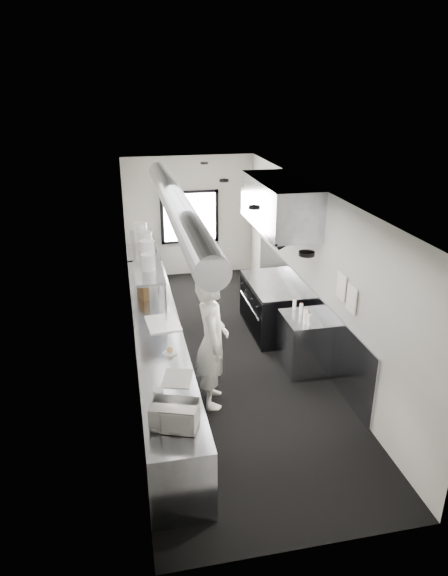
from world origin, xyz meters
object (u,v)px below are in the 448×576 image
prep_counter (159,351)px  bottle_station (304,343)px  cutting_board (163,323)px  plate_stack_b (147,250)px  plate_stack_a (148,262)px  line_cook (212,342)px  small_plate (170,353)px  pass_shelf (146,255)px  range (272,307)px  squeeze_bottle_d (301,309)px  squeeze_bottle_a (309,320)px  deli_tub_b (158,393)px  knife_block (143,291)px  squeeze_bottle_b (305,317)px  deli_tub_a (161,404)px  squeeze_bottle_e (294,304)px  plate_stack_c (145,241)px  plate_stack_d (141,232)px  microwave (175,415)px  squeeze_bottle_c (306,314)px  exhaust_hood (279,204)px  far_work_table (144,270)px

prep_counter → bottle_station: 2.31m
cutting_board → plate_stack_b: 1.43m
bottle_station → plate_stack_a: (-2.35, 0.84, 1.25)m
line_cook → small_plate: (-0.59, -0.07, -0.07)m
bottle_station → small_plate: (-2.20, -0.70, 0.46)m
pass_shelf → plate_stack_a: plate_stack_a is taller
range → squeeze_bottle_d: squeeze_bottle_d is taller
range → squeeze_bottle_a: 1.75m
deli_tub_b → knife_block: (-0.00, 2.96, 0.09)m
squeeze_bottle_b → deli_tub_b: bearing=-147.8°
squeeze_bottle_a → bottle_station: bearing=81.1°
prep_counter → deli_tub_a: bearing=-93.4°
bottle_station → knife_block: bearing=152.4°
squeeze_bottle_b → squeeze_bottle_e: size_ratio=1.14×
plate_stack_c → squeeze_bottle_b: plate_stack_c is taller
deli_tub_b → plate_stack_d: (0.06, 4.09, 0.80)m
prep_counter → bottle_station: size_ratio=6.67×
prep_counter → microwave: size_ratio=13.05×
microwave → squeeze_bottle_d: size_ratio=2.70×
bottle_station → plate_stack_a: size_ratio=3.46×
small_plate → plate_stack_a: (-0.15, 1.54, 0.79)m
microwave → squeeze_bottle_b: bearing=62.5°
knife_block → squeeze_bottle_c: (2.43, -1.33, -0.05)m
pass_shelf → range: 2.49m
bottle_station → microwave: microwave is taller
plate_stack_b → exhaust_hood: bearing=0.1°
squeeze_bottle_c → squeeze_bottle_d: (-0.01, 0.19, 0.00)m
knife_block → plate_stack_d: size_ratio=0.75×
plate_stack_c → squeeze_bottle_e: 2.83m
far_work_table → deli_tub_a: (-0.13, -5.82, 0.50)m
knife_block → range: bearing=-19.7°
squeeze_bottle_d → plate_stack_d: bearing=136.1°
prep_counter → pass_shelf: pass_shelf is taller
deli_tub_b → squeeze_bottle_b: bearing=32.2°
squeeze_bottle_b → squeeze_bottle_e: bearing=89.2°
exhaust_hood → squeeze_bottle_b: size_ratio=11.27×
small_plate → squeeze_bottle_c: bearing=16.6°
exhaust_hood → far_work_table: exhaust_hood is taller
microwave → plate_stack_b: (-0.01, 3.66, 0.69)m
plate_stack_c → squeeze_bottle_e: bearing=-34.4°
range → microwave: (-2.20, -3.67, 0.57)m
plate_stack_b → plate_stack_d: bearing=93.2°
squeeze_bottle_d → knife_block: bearing=154.9°
plate_stack_d → bottle_station: bearing=-45.4°
knife_block → plate_stack_b: 0.71m
deli_tub_a → exhaust_hood: bearing=54.4°
exhaust_hood → cutting_board: size_ratio=3.48×
plate_stack_b → far_work_table: bearing=89.5°
bottle_station → microwave: 3.29m
deli_tub_a → plate_stack_a: size_ratio=0.58×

